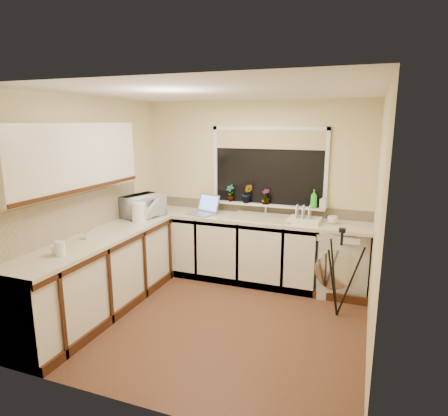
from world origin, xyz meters
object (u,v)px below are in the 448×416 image
soap_bottle_clear (323,201)px  cup_left (55,250)px  tripod (340,273)px  cup_back (333,220)px  plant_c (266,197)px  glass_jug (60,248)px  kettle (139,213)px  steel_jar (88,234)px  dish_rack (304,220)px  soap_bottle_green (314,199)px  plant_a (230,193)px  laptop (204,209)px  plant_b (247,194)px  washing_machine (338,260)px  microwave (144,206)px

soap_bottle_clear → cup_left: soap_bottle_clear is taller
tripod → cup_back: bearing=101.4°
plant_c → glass_jug: bearing=-121.4°
kettle → steel_jar: kettle is taller
dish_rack → steel_jar: bearing=-141.3°
soap_bottle_green → tripod: bearing=-62.8°
plant_a → soap_bottle_green: bearing=-0.2°
steel_jar → cup_left: size_ratio=1.19×
laptop → plant_c: bearing=35.3°
soap_bottle_green → cup_back: (0.27, -0.17, -0.22)m
soap_bottle_green → soap_bottle_clear: soap_bottle_green is taller
cup_left → plant_b: bearing=62.0°
cup_back → laptop: bearing=-178.2°
plant_c → cup_back: bearing=-11.0°
laptop → soap_bottle_clear: soap_bottle_clear is taller
washing_machine → soap_bottle_clear: (-0.24, 0.16, 0.72)m
tripod → cup_back: tripod is taller
soap_bottle_clear → tripod: bearing=-70.0°
laptop → dish_rack: bearing=19.2°
laptop → plant_a: 0.43m
kettle → soap_bottle_clear: bearing=22.7°
steel_jar → tripod: bearing=20.0°
washing_machine → plant_c: bearing=153.5°
plant_c → cup_back: size_ratio=1.68×
glass_jug → microwave: microwave is taller
kettle → glass_jug: (0.01, -1.40, -0.05)m
soap_bottle_green → washing_machine: bearing=-23.8°
glass_jug → cup_left: bearing=172.4°
dish_rack → glass_jug: size_ratio=2.79×
glass_jug → soap_bottle_clear: (2.20, 2.32, 0.17)m
dish_rack → soap_bottle_green: soap_bottle_green is taller
steel_jar → plant_c: bearing=49.5°
soap_bottle_green → cup_left: (-2.14, -2.32, -0.23)m
microwave → soap_bottle_green: soap_bottle_green is taller
microwave → plant_a: (1.00, 0.68, 0.12)m
washing_machine → steel_jar: (-2.55, -1.63, 0.53)m
plant_c → soap_bottle_green: (0.65, -0.01, 0.01)m
dish_rack → tripod: 0.89m
plant_c → soap_bottle_clear: bearing=-0.7°
washing_machine → plant_b: bearing=155.9°
microwave → soap_bottle_green: bearing=-58.7°
dish_rack → plant_a: size_ratio=1.63×
laptop → soap_bottle_green: soap_bottle_green is taller
washing_machine → cup_left: (-2.51, -2.16, 0.51)m
kettle → plant_a: 1.31m
glass_jug → soap_bottle_green: soap_bottle_green is taller
plant_b → cup_back: plant_b is taller
tripod → steel_jar: (-2.62, -0.95, 0.44)m
plant_b → kettle: bearing=-141.6°
glass_jug → plant_b: bearing=63.4°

